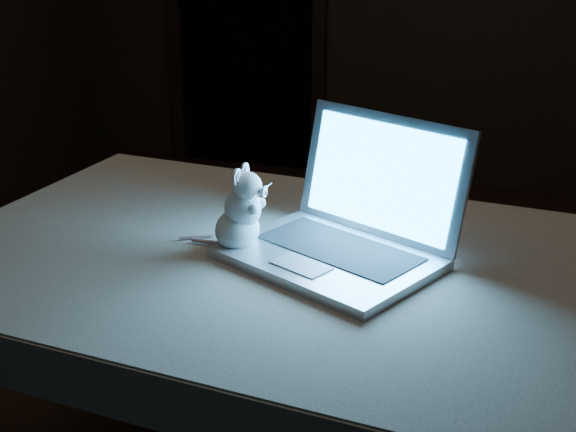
% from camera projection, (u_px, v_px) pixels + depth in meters
% --- Properties ---
extents(floor, '(5.00, 5.00, 0.00)m').
position_uv_depth(floor, '(286.00, 399.00, 2.65)').
color(floor, black).
rests_on(floor, ground).
extents(doorway, '(1.06, 0.36, 2.13)m').
position_uv_depth(doorway, '(246.00, 0.00, 4.80)').
color(doorway, black).
rests_on(doorway, back_wall).
extents(table, '(1.57, 1.08, 0.80)m').
position_uv_depth(table, '(276.00, 401.00, 1.95)').
color(table, black).
rests_on(table, floor).
extents(tablecloth, '(1.88, 1.54, 0.12)m').
position_uv_depth(tablecloth, '(250.00, 273.00, 1.84)').
color(tablecloth, beige).
rests_on(tablecloth, table).
extents(laptop, '(0.59, 0.56, 0.31)m').
position_uv_depth(laptop, '(329.00, 198.00, 1.70)').
color(laptop, silver).
rests_on(laptop, tablecloth).
extents(plush_mouse, '(0.18, 0.18, 0.21)m').
position_uv_depth(plush_mouse, '(237.00, 209.00, 1.79)').
color(plush_mouse, white).
rests_on(plush_mouse, tablecloth).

